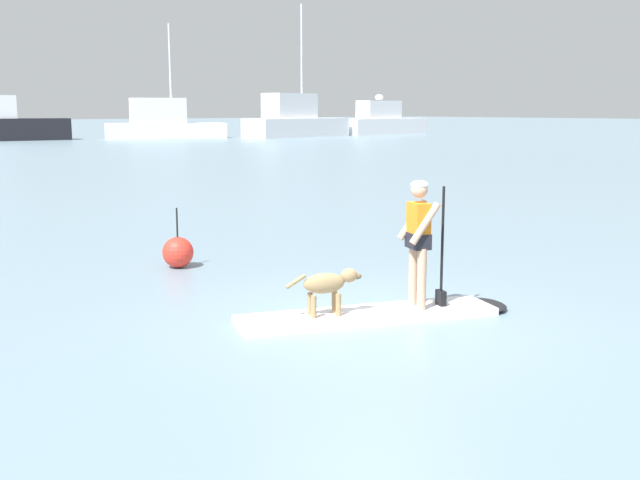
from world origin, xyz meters
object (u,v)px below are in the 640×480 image
person_paddler (419,235)px  moored_boat_center (383,122)px  marker_buoy (178,252)px  dog (328,285)px  moored_boat_outer (164,124)px  paddleboard (384,314)px  moored_boat_starboard (295,121)px

person_paddler → moored_boat_center: 73.40m
marker_buoy → dog: bearing=-91.2°
dog → marker_buoy: size_ratio=0.94×
person_paddler → dog: bearing=160.5°
moored_boat_center → moored_boat_outer: bearing=173.5°
person_paddler → paddleboard: bearing=160.5°
paddleboard → moored_boat_outer: 62.45m
dog → person_paddler: bearing=-19.5°
dog → moored_boat_starboard: moored_boat_starboard is taller
paddleboard → moored_boat_starboard: moored_boat_starboard is taller
person_paddler → moored_boat_center: (49.11, 54.55, 0.29)m
dog → moored_boat_outer: size_ratio=0.09×
paddleboard → person_paddler: person_paddler is taller
person_paddler → marker_buoy: 4.85m
moored_boat_starboard → moored_boat_center: moored_boat_starboard is taller
person_paddler → moored_boat_outer: 62.41m
dog → moored_boat_starboard: bearing=54.5°
paddleboard → dog: dog is taller
dog → moored_boat_center: size_ratio=0.09×
moored_boat_starboard → person_paddler: bearing=-124.4°
paddleboard → dog: bearing=160.5°
moored_boat_outer → moored_boat_center: size_ratio=0.97×
moored_boat_outer → person_paddler: bearing=-113.2°
dog → paddleboard: bearing=-19.5°
paddleboard → moored_boat_center: 73.59m
marker_buoy → moored_boat_center: bearing=44.8°
person_paddler → moored_boat_outer: size_ratio=0.15×
dog → moored_boat_center: moored_boat_center is taller
moored_boat_center → marker_buoy: bearing=-135.2°
marker_buoy → moored_boat_outer: bearing=64.0°
moored_boat_starboard → marker_buoy: bearing=-127.7°
moored_boat_starboard → moored_boat_center: bearing=2.8°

